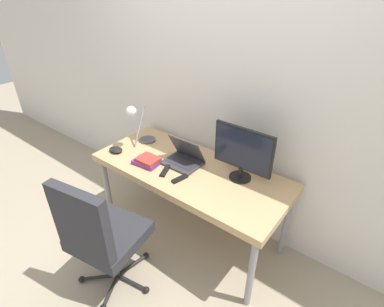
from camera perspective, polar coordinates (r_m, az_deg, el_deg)
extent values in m
plane|color=tan|center=(2.75, -5.24, -18.92)|extent=(12.00, 12.00, 0.00)
cube|color=silver|center=(2.52, 5.63, 12.37)|extent=(8.00, 0.05, 2.60)
cube|color=tan|center=(2.48, -0.42, -3.45)|extent=(1.66, 0.72, 0.06)
cylinder|color=gray|center=(3.00, -15.78, -6.50)|extent=(0.05, 0.05, 0.67)
cylinder|color=gray|center=(2.25, 11.20, -21.50)|extent=(0.05, 0.05, 0.67)
cylinder|color=gray|center=(3.30, -7.73, -1.64)|extent=(0.05, 0.05, 0.67)
cylinder|color=gray|center=(2.65, 17.44, -12.70)|extent=(0.05, 0.05, 0.67)
cube|color=#38383D|center=(2.52, -1.86, -1.83)|extent=(0.31, 0.24, 0.02)
cube|color=#2D2D33|center=(2.51, -1.87, -1.64)|extent=(0.26, 0.14, 0.00)
cube|color=#38383D|center=(2.50, -0.99, 0.99)|extent=(0.31, 0.12, 0.21)
cube|color=navy|center=(2.50, -1.02, 0.95)|extent=(0.28, 0.10, 0.19)
cylinder|color=black|center=(2.38, 9.13, -4.46)|extent=(0.17, 0.17, 0.01)
cylinder|color=black|center=(2.35, 9.23, -3.46)|extent=(0.04, 0.04, 0.09)
cube|color=black|center=(2.25, 9.72, 0.85)|extent=(0.48, 0.02, 0.34)
cube|color=black|center=(2.24, 9.56, 0.72)|extent=(0.46, 0.00, 0.32)
cylinder|color=#4C4C51|center=(2.90, -8.49, 2.58)|extent=(0.15, 0.15, 0.02)
cylinder|color=#99999E|center=(2.77, -9.94, 5.19)|extent=(0.02, 0.17, 0.35)
sphere|color=white|center=(2.65, -11.51, 7.88)|extent=(0.09, 0.09, 0.09)
sphere|color=black|center=(2.54, -8.71, -24.29)|extent=(0.05, 0.05, 0.05)
cylinder|color=black|center=(2.60, -11.43, -22.91)|extent=(0.28, 0.08, 0.03)
sphere|color=black|center=(2.74, -8.78, -18.65)|extent=(0.05, 0.05, 0.05)
cylinder|color=black|center=(2.70, -11.31, -20.10)|extent=(0.07, 0.28, 0.03)
sphere|color=black|center=(2.84, -15.39, -17.35)|extent=(0.05, 0.05, 0.05)
cylinder|color=black|center=(2.75, -14.71, -19.38)|extent=(0.26, 0.15, 0.03)
sphere|color=black|center=(2.72, -20.26, -21.56)|extent=(0.05, 0.05, 0.05)
cylinder|color=black|center=(2.69, -17.15, -21.59)|extent=(0.22, 0.22, 0.03)
cylinder|color=black|center=(2.59, -15.23, -23.90)|extent=(0.16, 0.26, 0.03)
cylinder|color=#2D2D33|center=(2.50, -14.61, -18.57)|extent=(0.04, 0.04, 0.38)
cube|color=#2D2D33|center=(2.33, -15.39, -14.83)|extent=(0.54, 0.55, 0.09)
cube|color=#2D2D33|center=(2.04, -20.37, -12.32)|extent=(0.45, 0.14, 0.50)
cube|color=#753384|center=(2.54, -8.76, -1.70)|extent=(0.23, 0.16, 0.03)
cube|color=#B2382D|center=(2.52, -8.36, -1.10)|extent=(0.18, 0.15, 0.03)
cube|color=black|center=(2.33, -2.34, -4.83)|extent=(0.07, 0.14, 0.02)
cube|color=black|center=(2.43, -5.13, -3.28)|extent=(0.10, 0.16, 0.02)
ellipsoid|color=black|center=(2.77, -14.31, 0.70)|extent=(0.13, 0.10, 0.04)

